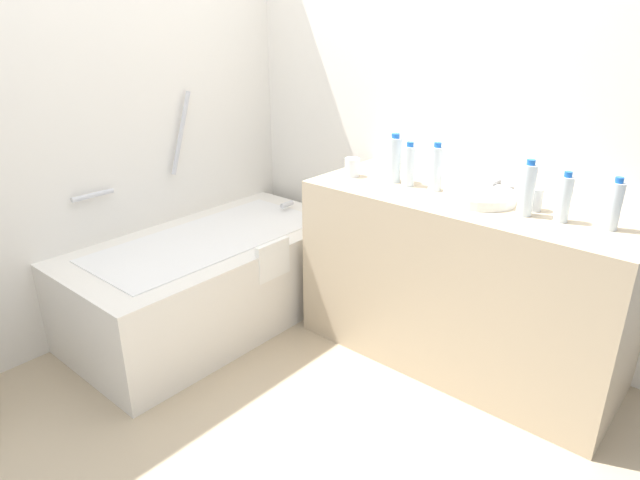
% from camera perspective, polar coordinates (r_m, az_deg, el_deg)
% --- Properties ---
extents(ground_plane, '(3.66, 3.66, 0.00)m').
position_cam_1_polar(ground_plane, '(2.56, -7.34, -17.70)').
color(ground_plane, tan).
extents(wall_back_tiled, '(3.06, 0.10, 2.35)m').
position_cam_1_polar(wall_back_tiled, '(3.03, -24.56, 11.63)').
color(wall_back_tiled, silver).
rests_on(wall_back_tiled, ground_plane).
extents(wall_right_mirror, '(0.10, 2.73, 2.35)m').
position_cam_1_polar(wall_right_mirror, '(3.08, 11.27, 13.30)').
color(wall_right_mirror, silver).
rests_on(wall_right_mirror, ground_plane).
extents(bathtub, '(1.58, 0.80, 1.25)m').
position_cam_1_polar(bathtub, '(3.16, -11.11, -3.75)').
color(bathtub, silver).
rests_on(bathtub, ground_plane).
extents(vanity_counter, '(0.63, 1.54, 0.86)m').
position_cam_1_polar(vanity_counter, '(2.79, 14.49, -4.11)').
color(vanity_counter, tan).
rests_on(vanity_counter, ground_plane).
extents(sink_basin, '(0.32, 0.32, 0.04)m').
position_cam_1_polar(sink_basin, '(2.58, 16.24, 4.40)').
color(sink_basin, white).
rests_on(sink_basin, vanity_counter).
extents(sink_faucet, '(0.10, 0.15, 0.06)m').
position_cam_1_polar(sink_faucet, '(2.75, 17.98, 5.39)').
color(sink_faucet, '#B9B9BF').
rests_on(sink_faucet, vanity_counter).
extents(water_bottle_0, '(0.06, 0.06, 0.24)m').
position_cam_1_polar(water_bottle_0, '(2.42, 20.72, 4.93)').
color(water_bottle_0, silver).
rests_on(water_bottle_0, vanity_counter).
extents(water_bottle_1, '(0.06, 0.06, 0.23)m').
position_cam_1_polar(water_bottle_1, '(2.67, 11.95, 7.31)').
color(water_bottle_1, silver).
rests_on(water_bottle_1, vanity_counter).
extents(water_bottle_2, '(0.06, 0.06, 0.21)m').
position_cam_1_polar(water_bottle_2, '(2.41, 24.03, 3.95)').
color(water_bottle_2, silver).
rests_on(water_bottle_2, vanity_counter).
extents(water_bottle_3, '(0.06, 0.06, 0.21)m').
position_cam_1_polar(water_bottle_3, '(2.40, 28.25, 3.18)').
color(water_bottle_3, silver).
rests_on(water_bottle_3, vanity_counter).
extents(water_bottle_4, '(0.06, 0.06, 0.22)m').
position_cam_1_polar(water_bottle_4, '(2.72, 9.22, 7.65)').
color(water_bottle_4, silver).
rests_on(water_bottle_4, vanity_counter).
extents(water_bottle_5, '(0.07, 0.07, 0.24)m').
position_cam_1_polar(water_bottle_5, '(2.78, 7.74, 8.31)').
color(water_bottle_5, silver).
rests_on(water_bottle_5, vanity_counter).
extents(drinking_glass_0, '(0.08, 0.08, 0.10)m').
position_cam_1_polar(drinking_glass_0, '(2.87, 3.35, 7.57)').
color(drinking_glass_0, white).
rests_on(drinking_glass_0, vanity_counter).
extents(drinking_glass_1, '(0.07, 0.07, 0.10)m').
position_cam_1_polar(drinking_glass_1, '(2.52, 21.41, 3.98)').
color(drinking_glass_1, white).
rests_on(drinking_glass_1, vanity_counter).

